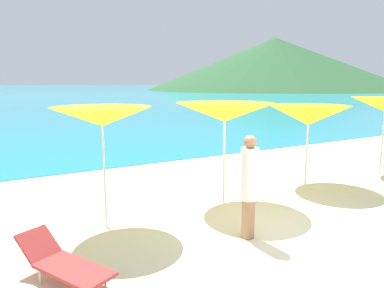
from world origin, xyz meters
name	(u,v)px	position (x,y,z in m)	size (l,w,h in m)	color
ground_plane	(118,154)	(0.00, 10.00, -0.15)	(50.00, 100.00, 0.30)	beige
headland_hill	(274,64)	(91.88, 100.41, 9.76)	(97.06, 97.06, 19.53)	#2D5B33
umbrella_2	(102,117)	(-2.78, 2.38, 2.17)	(1.96, 1.96, 2.36)	silver
umbrella_3	(225,112)	(0.05, 2.41, 2.14)	(2.44, 2.44, 2.36)	silver
umbrella_4	(309,115)	(2.92, 2.53, 1.93)	(2.27, 2.27, 2.20)	silver
lounge_chair_5	(63,262)	(-3.89, 0.75, 0.28)	(1.19, 1.67, 0.60)	#A53333
beachgoer_0	(249,184)	(-0.69, 0.57, 1.02)	(0.32, 0.32, 1.90)	#A3704C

